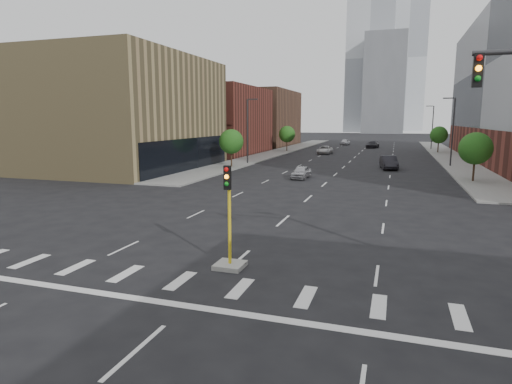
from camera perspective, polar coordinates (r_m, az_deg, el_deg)
The scene contains 21 objects.
sidewalk_left_far at distance 84.24m, azimuth 3.30°, elevation 5.43°, with size 5.00×92.00×0.15m, color gray.
sidewalk_right_far at distance 81.90m, azimuth 24.10°, elevation 4.49°, with size 5.00×92.00×0.15m, color gray.
building_left_mid at distance 58.18m, azimuth -17.90°, elevation 9.94°, with size 20.00×24.00×14.00m, color #958154.
building_left_far_a at distance 80.72m, azimuth -6.88°, elevation 9.41°, with size 20.00×22.00×12.00m, color brown.
building_left_far_b at distance 104.88m, azimuth -0.81°, elevation 9.79°, with size 20.00×24.00×13.00m, color brown.
tower_left at distance 229.50m, azimuth 14.98°, elevation 16.53°, with size 22.00×22.00×70.00m, color #B2B7BC.
tower_right at distance 269.37m, azimuth 19.52°, elevation 16.31°, with size 20.00×20.00×80.00m, color #B2B7BC.
tower_mid at distance 207.93m, azimuth 16.75°, elevation 13.59°, with size 18.00×18.00×44.00m, color slate.
median_traffic_signal at distance 18.22m, azimuth -3.56°, elevation -7.18°, with size 1.20×1.20×4.40m.
streetlight_right_a at distance 62.62m, azimuth 24.69°, elevation 7.65°, with size 1.60×0.22×9.07m.
streetlight_right_b at distance 97.48m, azimuth 22.42°, elevation 8.20°, with size 1.60×0.22×9.07m.
streetlight_left at distance 60.59m, azimuth -1.07°, elevation 8.48°, with size 1.60×0.22×9.07m.
tree_left_near at distance 56.17m, azimuth -3.32°, elevation 6.73°, with size 3.20×3.20×4.85m.
tree_left_far at distance 84.78m, azimuth 4.16°, elevation 7.70°, with size 3.20×3.20×4.85m.
tree_right_near at distance 47.91m, azimuth 27.23°, elevation 5.18°, with size 3.20×3.20×4.85m.
tree_right_far at distance 87.60m, azimuth 23.21°, elevation 7.01°, with size 3.20×3.20×4.85m.
car_near_left at distance 46.03m, azimuth 6.04°, elevation 2.64°, with size 1.58×3.93×1.34m, color #AEADB2.
car_mid_right at distance 57.02m, azimuth 17.28°, elevation 3.79°, with size 1.80×5.15×1.70m, color black.
car_far_left at distance 79.99m, azimuth 9.17°, elevation 5.56°, with size 2.39×5.18×1.44m, color silver.
car_deep_right at distance 98.72m, azimuth 15.28°, elevation 6.12°, with size 2.12×5.22×1.52m, color black.
car_distant at distance 108.53m, azimuth 11.78°, elevation 6.55°, with size 1.78×4.43×1.51m, color silver.
Camera 1 is at (6.47, -7.23, 6.24)m, focal length 30.00 mm.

